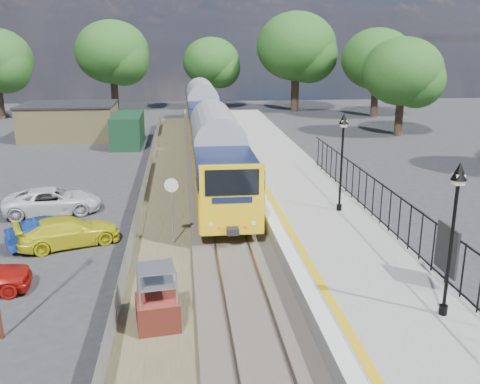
{
  "coord_description": "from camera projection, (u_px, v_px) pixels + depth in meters",
  "views": [
    {
      "loc": [
        -1.99,
        -17.38,
        8.73
      ],
      "look_at": [
        0.56,
        5.81,
        2.0
      ],
      "focal_mm": 40.0,
      "sensor_mm": 36.0,
      "label": 1
    }
  ],
  "objects": [
    {
      "name": "wire_fence",
      "position": [
        144.0,
        188.0,
        30.08
      ],
      "size": [
        0.06,
        52.0,
        1.2
      ],
      "color": "#999EA3",
      "rests_on": "ground"
    },
    {
      "name": "train",
      "position": [
        207.0,
        123.0,
        41.65
      ],
      "size": [
        2.82,
        40.83,
        3.51
      ],
      "color": "yellow",
      "rests_on": "ground"
    },
    {
      "name": "ground",
      "position": [
        242.0,
        290.0,
        19.22
      ],
      "size": [
        120.0,
        120.0,
        0.0
      ],
      "primitive_type": "plane",
      "color": "#2D2D30",
      "rests_on": "ground"
    },
    {
      "name": "track_bed",
      "position": [
        213.0,
        207.0,
        28.39
      ],
      "size": [
        5.9,
        80.0,
        0.29
      ],
      "color": "#473F38",
      "rests_on": "ground"
    },
    {
      "name": "palisade_fence",
      "position": [
        397.0,
        216.0,
        21.54
      ],
      "size": [
        0.12,
        26.0,
        2.0
      ],
      "color": "black",
      "rests_on": "platform"
    },
    {
      "name": "victorian_lamp_south",
      "position": [
        456.0,
        204.0,
        14.79
      ],
      "size": [
        0.44,
        0.44,
        4.6
      ],
      "color": "black",
      "rests_on": "platform"
    },
    {
      "name": "car_white",
      "position": [
        53.0,
        201.0,
        27.47
      ],
      "size": [
        5.13,
        3.02,
        1.34
      ],
      "primitive_type": "imported",
      "rotation": [
        0.0,
        0.0,
        1.74
      ],
      "color": "silver",
      "rests_on": "ground"
    },
    {
      "name": "car_yellow",
      "position": [
        68.0,
        231.0,
        23.23
      ],
      "size": [
        4.74,
        3.28,
        1.27
      ],
      "primitive_type": "imported",
      "rotation": [
        0.0,
        0.0,
        1.95
      ],
      "color": "yellow",
      "rests_on": "ground"
    },
    {
      "name": "car_blue",
      "position": [
        51.0,
        232.0,
        23.22
      ],
      "size": [
        3.88,
        2.65,
        1.21
      ],
      "primitive_type": "imported",
      "rotation": [
        0.0,
        0.0,
        1.98
      ],
      "color": "navy",
      "rests_on": "ground"
    },
    {
      "name": "victorian_lamp_north",
      "position": [
        343.0,
        139.0,
        24.32
      ],
      "size": [
        0.44,
        0.44,
        4.6
      ],
      "color": "black",
      "rests_on": "platform"
    },
    {
      "name": "brick_plinth",
      "position": [
        157.0,
        299.0,
        16.47
      ],
      "size": [
        1.46,
        1.46,
        2.09
      ],
      "rotation": [
        0.0,
        0.0,
        0.14
      ],
      "color": "#963526",
      "rests_on": "ground"
    },
    {
      "name": "tree_line",
      "position": [
        211.0,
        59.0,
        57.65
      ],
      "size": [
        56.8,
        43.8,
        11.88
      ],
      "color": "#332319",
      "rests_on": "ground"
    },
    {
      "name": "platform",
      "position": [
        306.0,
        207.0,
        27.18
      ],
      "size": [
        5.0,
        70.0,
        0.9
      ],
      "primitive_type": "cube",
      "color": "gray",
      "rests_on": "ground"
    },
    {
      "name": "platform_edge",
      "position": [
        266.0,
        200.0,
        26.84
      ],
      "size": [
        0.9,
        70.0,
        0.01
      ],
      "color": "silver",
      "rests_on": "platform"
    },
    {
      "name": "outbuilding",
      "position": [
        81.0,
        122.0,
        47.46
      ],
      "size": [
        10.8,
        10.1,
        3.12
      ],
      "color": "tan",
      "rests_on": "ground"
    },
    {
      "name": "speed_sign",
      "position": [
        172.0,
        199.0,
        22.89
      ],
      "size": [
        0.6,
        0.14,
        3.02
      ],
      "rotation": [
        0.0,
        0.0,
        -0.16
      ],
      "color": "#999EA3",
      "rests_on": "ground"
    }
  ]
}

